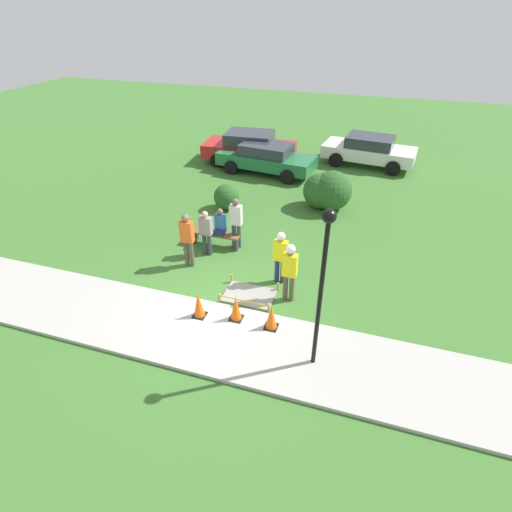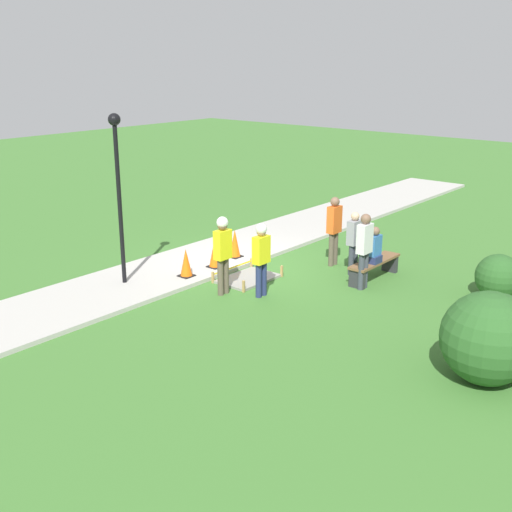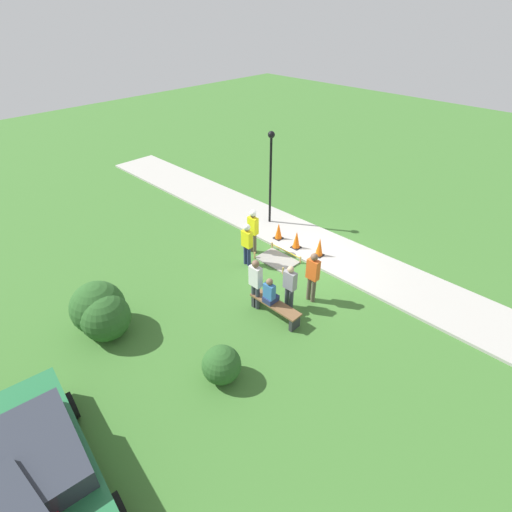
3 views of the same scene
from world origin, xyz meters
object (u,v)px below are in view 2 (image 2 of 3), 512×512
object	(u,v)px
traffic_cone_sidewalk_edge	(186,263)
lamppost_near	(118,175)
traffic_cone_near_patch	(235,243)
park_bench	(374,266)
worker_assistant	(223,248)
bystander_in_gray_shirt	(364,246)
person_seated_on_bench	(373,249)
bystander_in_white_shirt	(354,240)
worker_supervisor	(261,254)
bystander_in_orange_shirt	(334,227)
traffic_cone_far_patch	(215,253)

from	to	relation	value
traffic_cone_sidewalk_edge	lamppost_near	distance (m)	2.69
traffic_cone_near_patch	park_bench	xyz separation A→B (m)	(-1.04, 3.63, -0.12)
worker_assistant	traffic_cone_near_patch	bearing A→B (deg)	-144.28
park_bench	bystander_in_gray_shirt	size ratio (longest dim) A/B	0.99
person_seated_on_bench	bystander_in_white_shirt	world-z (taller)	bystander_in_white_shirt
traffic_cone_near_patch	park_bench	distance (m)	3.78
traffic_cone_sidewalk_edge	bystander_in_gray_shirt	bearing A→B (deg)	121.95
park_bench	traffic_cone_sidewalk_edge	bearing A→B (deg)	-49.41
park_bench	lamppost_near	bearing A→B (deg)	-45.44
park_bench	worker_supervisor	xyz separation A→B (m)	(2.66, -1.39, 0.66)
bystander_in_orange_shirt	bystander_in_gray_shirt	xyz separation A→B (m)	(1.04, 1.52, -0.01)
bystander_in_orange_shirt	bystander_in_white_shirt	bearing A→B (deg)	70.40
traffic_cone_far_patch	bystander_in_white_shirt	distance (m)	3.51
traffic_cone_near_patch	person_seated_on_bench	world-z (taller)	person_seated_on_bench
person_seated_on_bench	bystander_in_white_shirt	xyz separation A→B (m)	(-0.22, -0.67, 0.05)
traffic_cone_sidewalk_edge	bystander_in_orange_shirt	xyz separation A→B (m)	(-3.29, 2.09, 0.60)
traffic_cone_far_patch	traffic_cone_near_patch	bearing A→B (deg)	-169.34
bystander_in_white_shirt	traffic_cone_sidewalk_edge	bearing A→B (deg)	-43.53
traffic_cone_sidewalk_edge	bystander_in_gray_shirt	distance (m)	4.29
traffic_cone_far_patch	worker_assistant	xyz separation A→B (m)	(1.09, 1.30, 0.64)
traffic_cone_sidewalk_edge	person_seated_on_bench	size ratio (longest dim) A/B	0.78
park_bench	person_seated_on_bench	distance (m)	0.53
traffic_cone_far_patch	bystander_in_orange_shirt	world-z (taller)	bystander_in_orange_shirt
traffic_cone_sidewalk_edge	park_bench	distance (m)	4.59
worker_supervisor	bystander_in_gray_shirt	bearing A→B (deg)	141.87
worker_assistant	lamppost_near	distance (m)	2.90
worker_supervisor	traffic_cone_far_patch	bearing A→B (deg)	-107.40
traffic_cone_far_patch	lamppost_near	world-z (taller)	lamppost_near
traffic_cone_sidewalk_edge	lamppost_near	bearing A→B (deg)	-33.14
worker_assistant	bystander_in_gray_shirt	distance (m)	3.28
bystander_in_orange_shirt	lamppost_near	xyz separation A→B (m)	(4.54, -2.90, 1.64)
park_bench	bystander_in_gray_shirt	xyz separation A→B (m)	(0.74, 0.12, 0.68)
park_bench	worker_supervisor	bearing A→B (deg)	-27.59
traffic_cone_near_patch	worker_assistant	world-z (taller)	worker_assistant
park_bench	bystander_in_orange_shirt	distance (m)	1.59
traffic_cone_near_patch	traffic_cone_sidewalk_edge	bearing A→B (deg)	4.24
lamppost_near	traffic_cone_near_patch	bearing A→B (deg)	168.13
bystander_in_orange_shirt	worker_assistant	bearing A→B (deg)	-12.32
traffic_cone_sidewalk_edge	person_seated_on_bench	distance (m)	4.52
worker_supervisor	worker_assistant	bearing A→B (deg)	-59.27
traffic_cone_near_patch	worker_assistant	bearing A→B (deg)	35.72
traffic_cone_near_patch	traffic_cone_sidewalk_edge	distance (m)	1.95
worker_supervisor	bystander_in_white_shirt	bearing A→B (deg)	164.06
bystander_in_gray_shirt	traffic_cone_far_patch	bearing A→B (deg)	-70.29
traffic_cone_near_patch	worker_supervisor	bearing A→B (deg)	54.20
park_bench	bystander_in_gray_shirt	world-z (taller)	bystander_in_gray_shirt
traffic_cone_near_patch	park_bench	world-z (taller)	traffic_cone_near_patch
lamppost_near	person_seated_on_bench	bearing A→B (deg)	132.90
traffic_cone_near_patch	bystander_in_white_shirt	world-z (taller)	bystander_in_white_shirt
traffic_cone_far_patch	traffic_cone_sidewalk_edge	size ratio (longest dim) A/B	1.05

